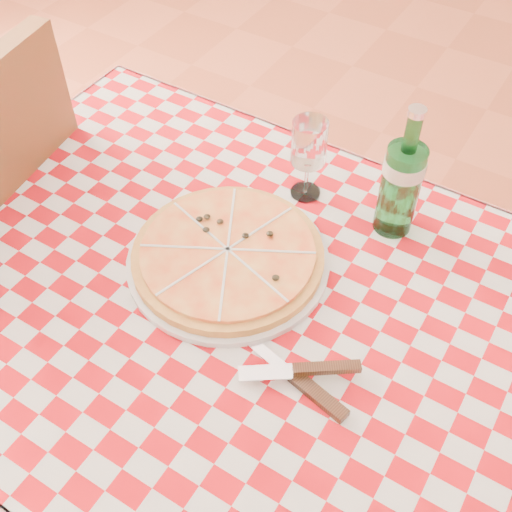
% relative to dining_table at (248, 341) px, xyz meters
% --- Properties ---
extents(dining_table, '(1.20, 0.80, 0.75)m').
position_rel_dining_table_xyz_m(dining_table, '(0.00, 0.00, 0.00)').
color(dining_table, brown).
rests_on(dining_table, ground).
extents(tablecloth, '(1.30, 0.90, 0.01)m').
position_rel_dining_table_xyz_m(tablecloth, '(0.00, 0.00, 0.09)').
color(tablecloth, '#A80A12').
rests_on(tablecloth, dining_table).
extents(pizza_plate, '(0.44, 0.44, 0.05)m').
position_rel_dining_table_xyz_m(pizza_plate, '(-0.08, 0.06, 0.12)').
color(pizza_plate, '#C78842').
rests_on(pizza_plate, tablecloth).
extents(water_bottle, '(0.08, 0.08, 0.26)m').
position_rel_dining_table_xyz_m(water_bottle, '(0.13, 0.30, 0.23)').
color(water_bottle, '#1A6A2A').
rests_on(water_bottle, tablecloth).
extents(wine_glass, '(0.07, 0.07, 0.17)m').
position_rel_dining_table_xyz_m(wine_glass, '(-0.05, 0.29, 0.18)').
color(wine_glass, white).
rests_on(wine_glass, tablecloth).
extents(cutlery, '(0.31, 0.28, 0.03)m').
position_rel_dining_table_xyz_m(cutlery, '(0.13, -0.07, 0.11)').
color(cutlery, silver).
rests_on(cutlery, tablecloth).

